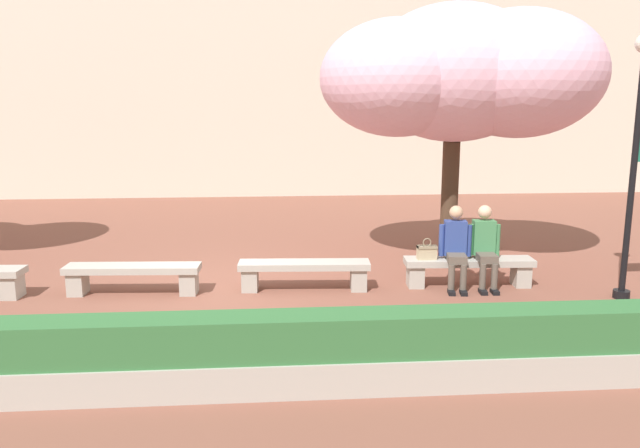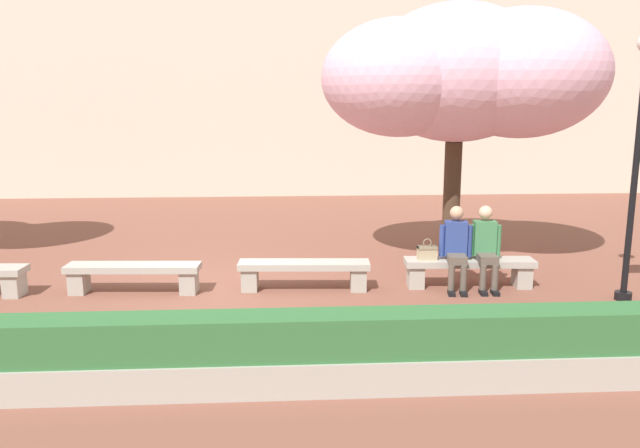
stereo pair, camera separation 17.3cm
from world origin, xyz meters
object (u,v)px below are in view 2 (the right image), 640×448
at_px(stone_bench_near_west, 134,273).
at_px(person_seated_right, 485,244).
at_px(person_seated_left, 456,245).
at_px(lamp_post_with_banner, 639,144).
at_px(cherry_tree_main, 462,75).
at_px(handbag, 427,252).
at_px(stone_bench_near_east, 469,268).
at_px(stone_bench_center, 304,270).

relative_size(stone_bench_near_west, person_seated_right, 1.58).
xyz_separation_m(person_seated_left, lamp_post_with_banner, (2.34, -0.73, 1.59)).
bearing_deg(person_seated_right, lamp_post_with_banner, -21.29).
xyz_separation_m(stone_bench_near_west, cherry_tree_main, (5.40, 1.55, 3.01)).
relative_size(person_seated_right, handbag, 3.81).
relative_size(person_seated_left, person_seated_right, 1.00).
distance_m(person_seated_right, lamp_post_with_banner, 2.57).
height_order(stone_bench_near_west, person_seated_right, person_seated_right).
bearing_deg(stone_bench_near_west, person_seated_right, -0.56).
relative_size(stone_bench_near_west, cherry_tree_main, 0.42).
distance_m(stone_bench_near_east, handbag, 0.73).
xyz_separation_m(person_seated_right, lamp_post_with_banner, (1.88, -0.73, 1.59)).
bearing_deg(handbag, stone_bench_near_east, -0.45).
xyz_separation_m(stone_bench_near_east, person_seated_left, (-0.24, -0.05, 0.39)).
distance_m(person_seated_left, cherry_tree_main, 3.11).
distance_m(stone_bench_near_west, cherry_tree_main, 6.37).
distance_m(person_seated_right, cherry_tree_main, 3.08).
height_order(stone_bench_near_east, person_seated_right, person_seated_right).
relative_size(handbag, cherry_tree_main, 0.07).
relative_size(handbag, lamp_post_with_banner, 0.09).
height_order(stone_bench_near_east, person_seated_left, person_seated_left).
bearing_deg(stone_bench_near_east, handbag, 179.55).
bearing_deg(person_seated_left, stone_bench_near_west, 179.39).
height_order(person_seated_right, lamp_post_with_banner, lamp_post_with_banner).
distance_m(stone_bench_center, cherry_tree_main, 4.40).
distance_m(stone_bench_near_west, lamp_post_with_banner, 7.60).
bearing_deg(lamp_post_with_banner, cherry_tree_main, 129.10).
height_order(stone_bench_center, person_seated_right, person_seated_right).
bearing_deg(handbag, stone_bench_center, -179.84).
relative_size(stone_bench_center, person_seated_left, 1.58).
bearing_deg(stone_bench_near_west, person_seated_left, -0.61).
relative_size(stone_bench_center, person_seated_right, 1.58).
distance_m(stone_bench_near_east, lamp_post_with_banner, 2.99).
bearing_deg(stone_bench_near_west, stone_bench_center, 0.00).
xyz_separation_m(stone_bench_near_west, person_seated_left, (4.96, -0.05, 0.39)).
bearing_deg(stone_bench_near_east, person_seated_left, -167.58).
height_order(stone_bench_near_east, cherry_tree_main, cherry_tree_main).
height_order(person_seated_right, handbag, person_seated_right).
bearing_deg(stone_bench_near_east, lamp_post_with_banner, -20.49).
xyz_separation_m(person_seated_right, handbag, (-0.90, 0.06, -0.12)).
relative_size(stone_bench_near_east, lamp_post_with_banner, 0.54).
relative_size(stone_bench_near_west, handbag, 6.02).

